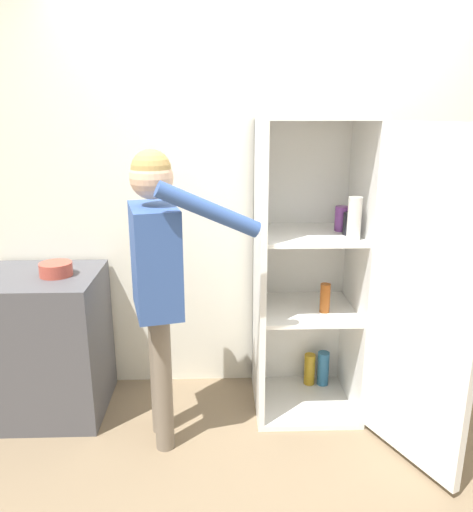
% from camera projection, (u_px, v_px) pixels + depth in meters
% --- Properties ---
extents(ground_plane, '(12.00, 12.00, 0.00)m').
position_uv_depth(ground_plane, '(275.00, 471.00, 2.60)').
color(ground_plane, '#7A664C').
extents(wall_back, '(7.00, 0.06, 2.55)m').
position_uv_depth(wall_back, '(262.00, 198.00, 3.19)').
color(wall_back, silver).
rests_on(wall_back, ground_plane).
extents(refrigerator, '(0.94, 1.16, 1.80)m').
position_uv_depth(refrigerator, '(331.00, 275.00, 2.89)').
color(refrigerator, white).
rests_on(refrigerator, ground_plane).
extents(person, '(0.70, 0.52, 1.63)m').
position_uv_depth(person, '(157.00, 264.00, 2.58)').
color(person, '#726656').
rests_on(person, ground_plane).
extents(counter, '(0.69, 0.61, 0.89)m').
position_uv_depth(counter, '(46.00, 344.00, 3.04)').
color(counter, '#4C4C51').
rests_on(counter, ground_plane).
extents(bowl, '(0.19, 0.19, 0.08)m').
position_uv_depth(bowl, '(56.00, 269.00, 2.89)').
color(bowl, '#B24738').
rests_on(bowl, counter).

